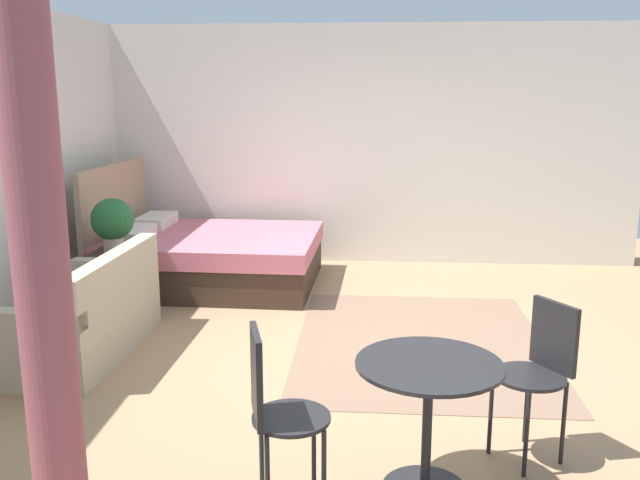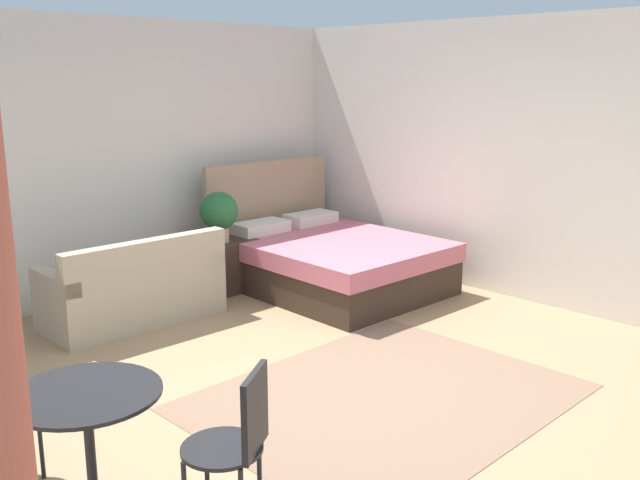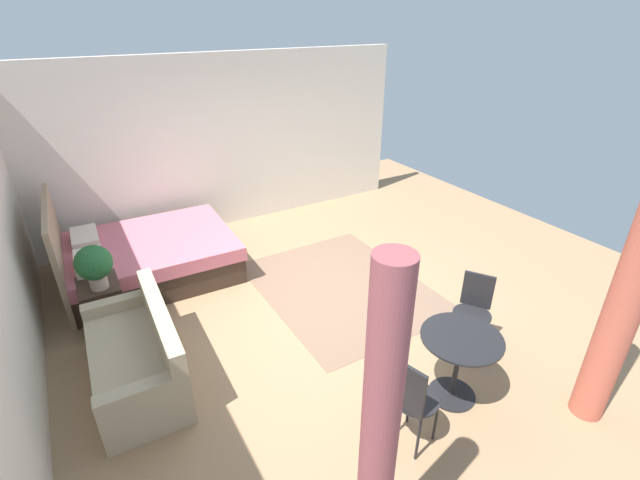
{
  "view_description": "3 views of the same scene",
  "coord_description": "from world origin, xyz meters",
  "px_view_note": "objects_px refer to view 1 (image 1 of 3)",
  "views": [
    {
      "loc": [
        -5.06,
        -0.02,
        2.0
      ],
      "look_at": [
        -0.14,
        0.36,
        0.91
      ],
      "focal_mm": 38.3,
      "sensor_mm": 36.0,
      "label": 1
    },
    {
      "loc": [
        -3.31,
        -3.31,
        2.17
      ],
      "look_at": [
        0.67,
        0.69,
        0.86
      ],
      "focal_mm": 39.59,
      "sensor_mm": 36.0,
      "label": 2
    },
    {
      "loc": [
        -3.93,
        2.34,
        3.26
      ],
      "look_at": [
        -0.25,
        0.16,
        1.05
      ],
      "focal_mm": 24.99,
      "sensor_mm": 36.0,
      "label": 3
    }
  ],
  "objects_px": {
    "potted_plant": "(112,222)",
    "cafe_chair_near_window": "(274,403)",
    "bed": "(208,256)",
    "balcony_table": "(428,402)",
    "cafe_chair_near_couch": "(541,364)",
    "couch": "(84,318)",
    "nightstand": "(118,278)"
  },
  "relations": [
    {
      "from": "couch",
      "to": "balcony_table",
      "type": "relative_size",
      "value": 2.14
    },
    {
      "from": "nightstand",
      "to": "potted_plant",
      "type": "xyz_separation_m",
      "value": [
        -0.1,
        -0.02,
        0.56
      ]
    },
    {
      "from": "nightstand",
      "to": "balcony_table",
      "type": "distance_m",
      "value": 3.92
    },
    {
      "from": "balcony_table",
      "to": "cafe_chair_near_couch",
      "type": "bearing_deg",
      "value": -57.23
    },
    {
      "from": "potted_plant",
      "to": "cafe_chair_near_window",
      "type": "distance_m",
      "value": 3.54
    },
    {
      "from": "bed",
      "to": "nightstand",
      "type": "distance_m",
      "value": 1.05
    },
    {
      "from": "cafe_chair_near_couch",
      "to": "cafe_chair_near_window",
      "type": "bearing_deg",
      "value": 113.94
    },
    {
      "from": "nightstand",
      "to": "cafe_chair_near_couch",
      "type": "xyz_separation_m",
      "value": [
        -2.46,
        -3.3,
        0.28
      ]
    },
    {
      "from": "bed",
      "to": "nightstand",
      "type": "relative_size",
      "value": 4.06
    },
    {
      "from": "cafe_chair_near_couch",
      "to": "couch",
      "type": "bearing_deg",
      "value": 67.72
    },
    {
      "from": "couch",
      "to": "cafe_chair_near_window",
      "type": "distance_m",
      "value": 2.59
    },
    {
      "from": "nightstand",
      "to": "cafe_chair_near_window",
      "type": "height_order",
      "value": "cafe_chair_near_window"
    },
    {
      "from": "potted_plant",
      "to": "cafe_chair_near_couch",
      "type": "distance_m",
      "value": 4.05
    },
    {
      "from": "nightstand",
      "to": "cafe_chair_near_couch",
      "type": "distance_m",
      "value": 4.13
    },
    {
      "from": "couch",
      "to": "cafe_chair_near_couch",
      "type": "relative_size",
      "value": 1.77
    },
    {
      "from": "bed",
      "to": "potted_plant",
      "type": "xyz_separation_m",
      "value": [
        -0.92,
        0.64,
        0.53
      ]
    },
    {
      "from": "potted_plant",
      "to": "balcony_table",
      "type": "distance_m",
      "value": 3.85
    },
    {
      "from": "balcony_table",
      "to": "cafe_chair_near_window",
      "type": "relative_size",
      "value": 0.79
    },
    {
      "from": "couch",
      "to": "bed",
      "type": "bearing_deg",
      "value": -13.57
    },
    {
      "from": "balcony_table",
      "to": "cafe_chair_near_window",
      "type": "xyz_separation_m",
      "value": [
        -0.2,
        0.74,
        0.06
      ]
    },
    {
      "from": "couch",
      "to": "balcony_table",
      "type": "xyz_separation_m",
      "value": [
        -1.69,
        -2.49,
        0.21
      ]
    },
    {
      "from": "potted_plant",
      "to": "cafe_chair_near_couch",
      "type": "relative_size",
      "value": 0.58
    },
    {
      "from": "nightstand",
      "to": "cafe_chair_near_window",
      "type": "bearing_deg",
      "value": -147.95
    },
    {
      "from": "couch",
      "to": "cafe_chair_near_couch",
      "type": "height_order",
      "value": "cafe_chair_near_couch"
    },
    {
      "from": "cafe_chair_near_window",
      "to": "nightstand",
      "type": "bearing_deg",
      "value": 32.05
    },
    {
      "from": "couch",
      "to": "cafe_chair_near_window",
      "type": "height_order",
      "value": "cafe_chair_near_window"
    },
    {
      "from": "couch",
      "to": "balcony_table",
      "type": "bearing_deg",
      "value": -124.22
    },
    {
      "from": "cafe_chair_near_window",
      "to": "balcony_table",
      "type": "bearing_deg",
      "value": -74.86
    },
    {
      "from": "couch",
      "to": "cafe_chair_near_window",
      "type": "relative_size",
      "value": 1.7
    },
    {
      "from": "bed",
      "to": "potted_plant",
      "type": "bearing_deg",
      "value": 145.11
    },
    {
      "from": "bed",
      "to": "balcony_table",
      "type": "bearing_deg",
      "value": -151.49
    },
    {
      "from": "potted_plant",
      "to": "cafe_chair_near_couch",
      "type": "height_order",
      "value": "potted_plant"
    }
  ]
}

